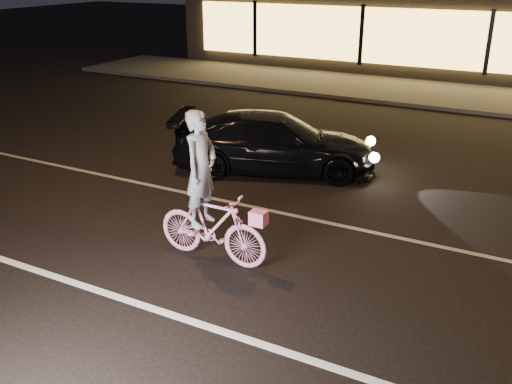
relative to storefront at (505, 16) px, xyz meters
The scene contains 7 objects.
ground 19.09m from the storefront, 90.00° to the right, with size 90.00×90.00×0.00m, color black.
lane_stripe_near 20.58m from the storefront, 90.00° to the right, with size 60.00×0.12×0.01m, color silver.
lane_stripe_far 17.10m from the storefront, 90.00° to the right, with size 60.00×0.10×0.01m, color gray.
sidewalk 6.32m from the storefront, 90.00° to the right, with size 30.00×4.00×0.12m, color #383533.
storefront is the anchor object (origin of this frame).
cyclist 19.12m from the storefront, 95.70° to the right, with size 1.80×0.62×2.27m.
sedan 15.35m from the storefront, 100.39° to the right, with size 4.59×3.13×1.24m.
Camera 1 is at (2.26, -6.40, 4.16)m, focal length 40.00 mm.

